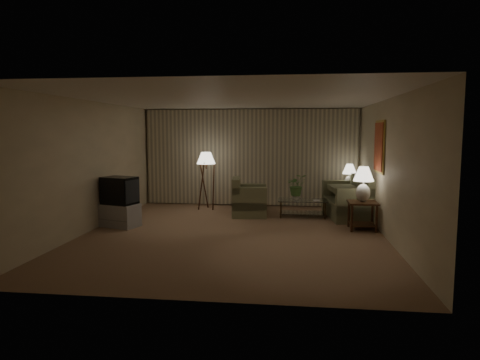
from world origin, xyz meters
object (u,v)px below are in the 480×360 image
at_px(armchair, 249,201).
at_px(side_table_far, 349,195).
at_px(table_lamp_near, 363,181).
at_px(crt_tv, 119,190).
at_px(floor_lamp, 206,180).
at_px(vase, 297,197).
at_px(sofa, 347,201).
at_px(table_lamp_far, 349,174).
at_px(ottoman, 248,203).
at_px(coffee_table, 303,205).
at_px(side_table_near, 362,210).
at_px(tv_cabinet, 120,215).

relative_size(armchair, side_table_far, 1.73).
distance_m(table_lamp_near, crt_tv, 5.22).
height_order(floor_lamp, vase, floor_lamp).
relative_size(armchair, vase, 6.69).
bearing_deg(side_table_far, sofa, -99.93).
bearing_deg(table_lamp_far, floor_lamp, -176.44).
xyz_separation_m(table_lamp_far, vase, (-1.37, -0.96, -0.48)).
height_order(side_table_far, crt_tv, crt_tv).
bearing_deg(sofa, crt_tv, -78.58).
height_order(floor_lamp, ottoman, floor_lamp).
xyz_separation_m(floor_lamp, vase, (2.38, -0.72, -0.31)).
bearing_deg(table_lamp_near, armchair, 154.02).
relative_size(side_table_far, ottoman, 1.04).
bearing_deg(coffee_table, side_table_far, 38.15).
bearing_deg(side_table_far, side_table_near, -90.00).
bearing_deg(table_lamp_near, ottoman, 142.43).
height_order(coffee_table, crt_tv, crt_tv).
xyz_separation_m(side_table_far, coffee_table, (-1.22, -0.96, -0.13)).
bearing_deg(sofa, coffee_table, -91.52).
relative_size(ottoman, vase, 3.72).
bearing_deg(side_table_near, tv_cabinet, -176.50).
xyz_separation_m(sofa, side_table_near, (0.15, -1.35, 0.02)).
height_order(side_table_near, crt_tv, crt_tv).
bearing_deg(side_table_near, ottoman, 142.43).
xyz_separation_m(armchair, tv_cabinet, (-2.68, -1.55, -0.12)).
bearing_deg(coffee_table, crt_tv, -158.50).
height_order(side_table_near, vase, side_table_near).
bearing_deg(ottoman, vase, -31.53).
relative_size(side_table_near, coffee_table, 0.50).
bearing_deg(crt_tv, vase, 40.11).
height_order(side_table_near, ottoman, side_table_near).
xyz_separation_m(table_lamp_near, vase, (-1.37, 1.25, -0.54)).
height_order(sofa, side_table_near, sofa).
xyz_separation_m(armchair, coffee_table, (1.30, 0.02, -0.09)).
height_order(coffee_table, tv_cabinet, tv_cabinet).
xyz_separation_m(table_lamp_near, ottoman, (-2.64, 2.03, -0.84)).
height_order(coffee_table, floor_lamp, floor_lamp).
bearing_deg(coffee_table, armchair, -178.98).
relative_size(floor_lamp, ottoman, 2.65).
bearing_deg(ottoman, side_table_near, -37.57).
bearing_deg(vase, side_table_far, 34.97).
bearing_deg(vase, ottoman, 148.47).
relative_size(tv_cabinet, crt_tv, 1.12).
xyz_separation_m(tv_cabinet, crt_tv, (0.00, 0.00, 0.55)).
distance_m(sofa, side_table_near, 1.36).
height_order(armchair, table_lamp_near, table_lamp_near).
bearing_deg(tv_cabinet, side_table_near, 21.35).
height_order(table_lamp_near, tv_cabinet, table_lamp_near).
distance_m(side_table_near, coffee_table, 1.75).
distance_m(side_table_near, table_lamp_near, 0.62).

